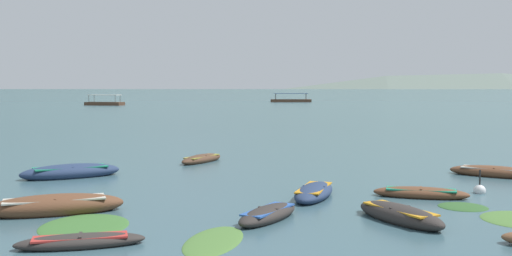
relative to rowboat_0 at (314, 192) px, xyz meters
The scene contains 19 objects.
ground_plane 1487.25m from the rowboat_0, 90.06° to the left, with size 6000.00×6000.00×0.00m, color #385660.
mountain_1 2226.84m from the rowboat_0, 117.51° to the left, with size 1872.12×1872.12×601.12m, color #4C5B56.
mountain_2 2031.83m from the rowboat_0, 87.67° to the left, with size 2102.19×2102.19×555.30m, color slate.
rowboat_0 is the anchor object (origin of this frame).
rowboat_1 9.56m from the rowboat_0, 126.58° to the right, with size 3.39×2.06×0.42m.
rowboat_3 9.17m from the rowboat_0, 154.04° to the right, with size 4.52×3.23×0.80m.
rowboat_4 11.49m from the rowboat_0, 124.53° to the left, with size 2.16×3.62×0.53m.
rowboat_5 10.24m from the rowboat_0, 37.89° to the left, with size 4.26×2.84×0.61m.
rowboat_8 3.99m from the rowboat_0, ahead, with size 3.60×1.44×0.49m.
rowboat_9 4.13m from the rowboat_0, 107.76° to the right, with size 2.11×3.33×0.53m.
rowboat_10 11.70m from the rowboat_0, 163.25° to the left, with size 4.47×3.84×0.76m.
rowboat_11 4.57m from the rowboat_0, 52.69° to the right, with size 3.00×3.57×0.66m.
ferry_1 137.24m from the rowboat_0, 94.89° to the left, with size 11.26×5.22×2.54m.
ferry_2 114.70m from the rowboat_0, 116.11° to the left, with size 8.65×3.92×2.54m.
mooring_buoy 6.57m from the rowboat_0, 15.24° to the left, with size 0.47×0.47×1.05m.
weed_patch_0 10.17m from the rowboat_0, 159.46° to the right, with size 1.65×2.73×0.14m, color #38662D.
weed_patch_1 5.26m from the rowboat_0, 12.12° to the right, with size 1.68×1.61×0.14m, color #2D5628.
weed_patch_2 8.58m from the rowboat_0, 139.87° to the right, with size 3.30×2.59×0.14m, color #38662D.
weed_patch_3 7.10m from the rowboat_0, 109.76° to the right, with size 3.32×1.46×0.14m, color #477033.
Camera 1 is at (2.47, -9.11, 4.13)m, focal length 41.33 mm.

